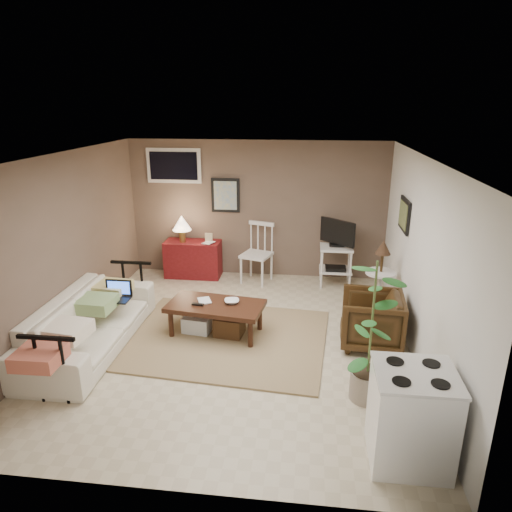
# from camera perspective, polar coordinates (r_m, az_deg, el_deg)

# --- Properties ---
(floor) EXTENTS (5.00, 5.00, 0.00)m
(floor) POSITION_cam_1_polar(r_m,az_deg,el_deg) (6.15, -2.65, -10.49)
(floor) COLOR #C1B293
(floor) RESTS_ON ground
(art_back) EXTENTS (0.50, 0.03, 0.60)m
(art_back) POSITION_cam_1_polar(r_m,az_deg,el_deg) (8.06, -3.83, 7.58)
(art_back) COLOR black
(art_right) EXTENTS (0.03, 0.60, 0.45)m
(art_right) POSITION_cam_1_polar(r_m,az_deg,el_deg) (6.65, 18.07, 4.92)
(art_right) COLOR black
(window) EXTENTS (0.96, 0.03, 0.60)m
(window) POSITION_cam_1_polar(r_m,az_deg,el_deg) (8.19, -10.23, 11.05)
(window) COLOR silver
(rug) EXTENTS (2.79, 2.31, 0.03)m
(rug) POSITION_cam_1_polar(r_m,az_deg,el_deg) (6.19, -3.90, -10.18)
(rug) COLOR #927A55
(rug) RESTS_ON floor
(coffee_table) EXTENTS (1.34, 0.82, 0.48)m
(coffee_table) POSITION_cam_1_polar(r_m,az_deg,el_deg) (6.20, -5.11, -7.52)
(coffee_table) COLOR black
(coffee_table) RESTS_ON floor
(sofa) EXTENTS (0.68, 2.32, 0.91)m
(sofa) POSITION_cam_1_polar(r_m,az_deg,el_deg) (6.17, -20.17, -6.91)
(sofa) COLOR beige
(sofa) RESTS_ON floor
(sofa_pillows) EXTENTS (0.45, 2.21, 0.16)m
(sofa_pillows) POSITION_cam_1_polar(r_m,az_deg,el_deg) (5.89, -20.93, -7.14)
(sofa_pillows) COLOR #F1E1C7
(sofa_pillows) RESTS_ON sofa
(sofa_end_rails) EXTENTS (0.62, 2.32, 0.78)m
(sofa_end_rails) POSITION_cam_1_polar(r_m,az_deg,el_deg) (6.14, -18.97, -7.56)
(sofa_end_rails) COLOR black
(sofa_end_rails) RESTS_ON floor
(laptop) EXTENTS (0.36, 0.26, 0.24)m
(laptop) POSITION_cam_1_polar(r_m,az_deg,el_deg) (6.35, -16.92, -4.49)
(laptop) COLOR black
(laptop) RESTS_ON sofa
(red_console) EXTENTS (0.98, 0.44, 1.13)m
(red_console) POSITION_cam_1_polar(r_m,az_deg,el_deg) (8.24, -7.99, 0.06)
(red_console) COLOR maroon
(red_console) RESTS_ON floor
(spindle_chair) EXTENTS (0.59, 0.59, 1.04)m
(spindle_chair) POSITION_cam_1_polar(r_m,az_deg,el_deg) (7.90, 0.11, 0.14)
(spindle_chair) COLOR silver
(spindle_chair) RESTS_ON floor
(tv_stand) EXTENTS (0.55, 0.49, 1.15)m
(tv_stand) POSITION_cam_1_polar(r_m,az_deg,el_deg) (7.80, 10.01, 0.59)
(tv_stand) COLOR silver
(tv_stand) RESTS_ON floor
(side_table) EXTENTS (0.44, 0.44, 1.17)m
(side_table) POSITION_cam_1_polar(r_m,az_deg,el_deg) (6.74, 15.37, -1.75)
(side_table) COLOR silver
(side_table) RESTS_ON floor
(armchair) EXTENTS (0.76, 0.80, 0.77)m
(armchair) POSITION_cam_1_polar(r_m,az_deg,el_deg) (6.06, 14.25, -7.47)
(armchair) COLOR #331F0E
(armchair) RESTS_ON floor
(potted_plant) EXTENTS (0.39, 0.39, 1.58)m
(potted_plant) POSITION_cam_1_polar(r_m,az_deg,el_deg) (4.81, 14.25, -8.65)
(potted_plant) COLOR gray
(potted_plant) RESTS_ON floor
(stove) EXTENTS (0.68, 0.63, 0.89)m
(stove) POSITION_cam_1_polar(r_m,az_deg,el_deg) (4.35, 18.82, -18.47)
(stove) COLOR white
(stove) RESTS_ON floor
(bowl) EXTENTS (0.20, 0.09, 0.19)m
(bowl) POSITION_cam_1_polar(r_m,az_deg,el_deg) (6.09, -3.06, -5.05)
(bowl) COLOR black
(bowl) RESTS_ON coffee_table
(book_table) EXTENTS (0.16, 0.08, 0.22)m
(book_table) POSITION_cam_1_polar(r_m,az_deg,el_deg) (6.15, -7.26, -4.77)
(book_table) COLOR black
(book_table) RESTS_ON coffee_table
(book_console) EXTENTS (0.16, 0.08, 0.22)m
(book_console) POSITION_cam_1_polar(r_m,az_deg,el_deg) (8.03, -6.44, 2.41)
(book_console) COLOR black
(book_console) RESTS_ON red_console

